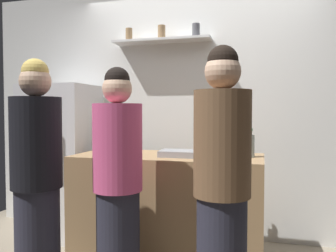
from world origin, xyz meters
TOP-DOWN VIEW (x-y plane):
  - back_wall_assembly at (-0.00, 1.25)m, footprint 4.80×0.32m
  - refrigerator at (-1.40, 0.85)m, footprint 0.67×0.64m
  - counter at (-0.15, 0.51)m, footprint 1.60×0.68m
  - baking_pan at (-0.03, 0.45)m, footprint 0.34×0.24m
  - utensil_holder at (-0.66, 0.58)m, footprint 0.11×0.11m
  - wine_bottle_amber_glass at (0.30, 0.38)m, footprint 0.08×0.08m
  - wine_bottle_green_glass at (0.11, 0.76)m, footprint 0.08×0.08m
  - water_bottle_plastic at (0.52, 0.56)m, footprint 0.09×0.09m
  - person_pink_top at (-0.33, -0.16)m, footprint 0.34×0.34m
  - person_blonde at (-0.85, -0.33)m, footprint 0.34×0.34m
  - person_brown_jacket at (0.40, -0.30)m, footprint 0.34×0.34m

SIDE VIEW (x-z plane):
  - counter at x=-0.15m, z-range 0.00..0.92m
  - refrigerator at x=-1.40m, z-range 0.00..1.57m
  - person_pink_top at x=-0.33m, z-range -0.01..1.59m
  - person_blonde at x=-0.85m, z-range -0.01..1.64m
  - person_brown_jacket at x=0.40m, z-range -0.01..1.68m
  - baking_pan at x=-0.03m, z-range 0.92..0.97m
  - utensil_holder at x=-0.66m, z-range 0.88..1.08m
  - water_bottle_plastic at x=0.52m, z-range 0.91..1.14m
  - wine_bottle_amber_glass at x=0.30m, z-range 0.88..1.19m
  - wine_bottle_green_glass at x=0.11m, z-range 0.88..1.20m
  - back_wall_assembly at x=0.00m, z-range 0.00..2.60m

